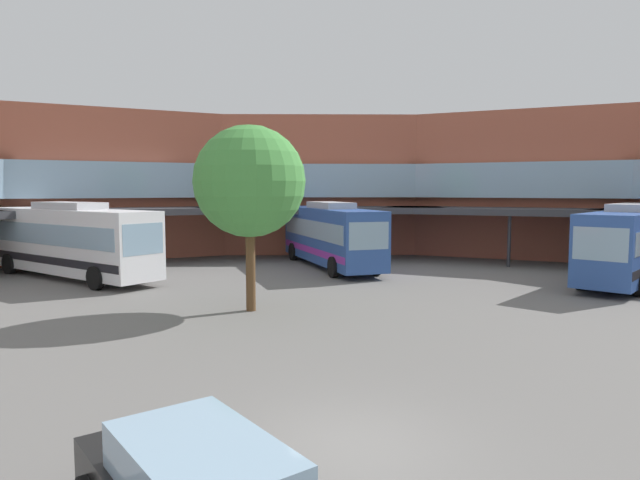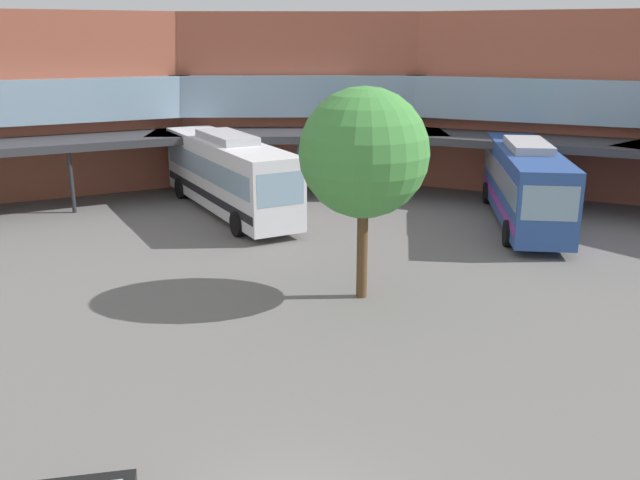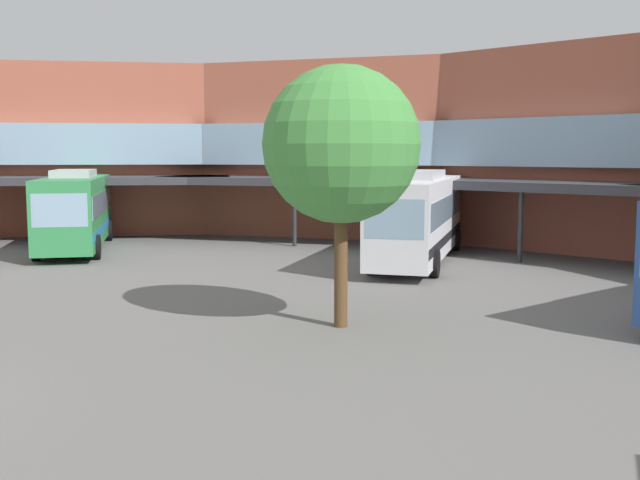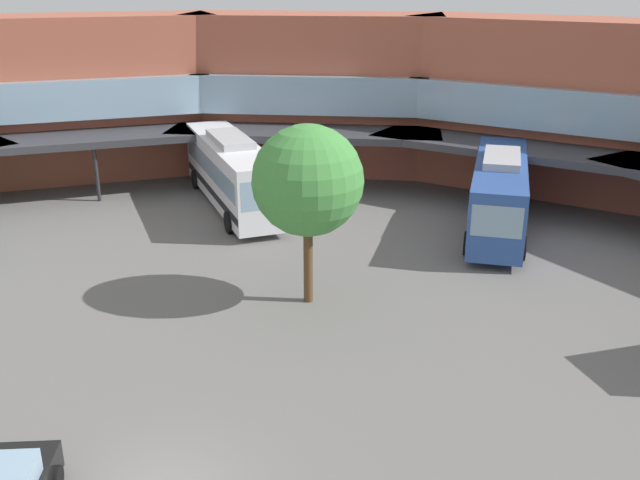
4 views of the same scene
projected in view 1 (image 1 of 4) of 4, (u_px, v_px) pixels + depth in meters
name	position (u px, v px, depth m)	size (l,w,h in m)	color
ground_plane	(348.00, 447.00, 9.98)	(114.54, 114.54, 0.00)	slate
station_building	(242.00, 183.00, 26.66)	(70.69, 43.82, 9.68)	#AD5942
bus_0	(331.00, 234.00, 32.96)	(3.45, 11.40, 3.83)	#2D519E
bus_1	(71.00, 240.00, 28.79)	(9.63, 10.85, 3.93)	white
bus_5	(633.00, 243.00, 27.58)	(10.91, 8.67, 3.88)	#2D519E
plaza_tree	(250.00, 182.00, 20.80)	(4.16, 4.16, 6.95)	brown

